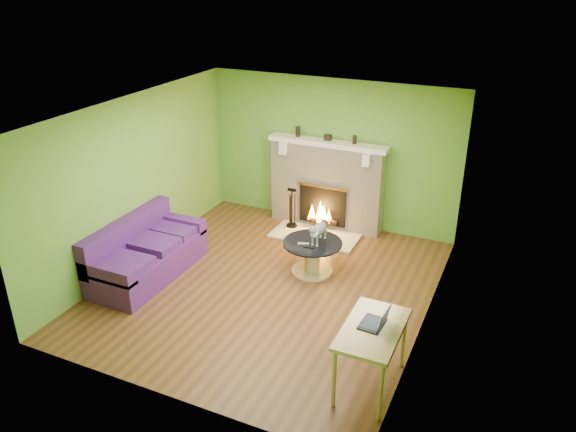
% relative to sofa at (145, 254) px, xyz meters
% --- Properties ---
extents(floor, '(5.00, 5.00, 0.00)m').
position_rel_sofa_xyz_m(floor, '(1.86, 0.44, -0.34)').
color(floor, '#543118').
rests_on(floor, ground).
extents(ceiling, '(5.00, 5.00, 0.00)m').
position_rel_sofa_xyz_m(ceiling, '(1.86, 0.44, 2.26)').
color(ceiling, white).
rests_on(ceiling, wall_back).
extents(wall_back, '(5.00, 0.00, 5.00)m').
position_rel_sofa_xyz_m(wall_back, '(1.86, 2.94, 0.96)').
color(wall_back, '#5D9430').
rests_on(wall_back, floor).
extents(wall_front, '(5.00, 0.00, 5.00)m').
position_rel_sofa_xyz_m(wall_front, '(1.86, -2.06, 0.96)').
color(wall_front, '#5D9430').
rests_on(wall_front, floor).
extents(wall_left, '(0.00, 5.00, 5.00)m').
position_rel_sofa_xyz_m(wall_left, '(-0.39, 0.44, 0.96)').
color(wall_left, '#5D9430').
rests_on(wall_left, floor).
extents(wall_right, '(0.00, 5.00, 5.00)m').
position_rel_sofa_xyz_m(wall_right, '(4.11, 0.44, 0.96)').
color(wall_right, '#5D9430').
rests_on(wall_right, floor).
extents(window_frame, '(0.00, 1.20, 1.20)m').
position_rel_sofa_xyz_m(window_frame, '(4.10, -0.46, 1.21)').
color(window_frame, silver).
rests_on(window_frame, wall_right).
extents(window_pane, '(0.00, 1.06, 1.06)m').
position_rel_sofa_xyz_m(window_pane, '(4.09, -0.46, 1.21)').
color(window_pane, white).
rests_on(window_pane, wall_right).
extents(fireplace, '(2.10, 0.46, 1.58)m').
position_rel_sofa_xyz_m(fireplace, '(1.86, 2.76, 0.44)').
color(fireplace, beige).
rests_on(fireplace, floor).
extents(hearth, '(1.50, 0.75, 0.03)m').
position_rel_sofa_xyz_m(hearth, '(1.86, 2.24, -0.32)').
color(hearth, beige).
rests_on(hearth, floor).
extents(mantel, '(2.10, 0.28, 0.08)m').
position_rel_sofa_xyz_m(mantel, '(1.86, 2.74, 1.20)').
color(mantel, white).
rests_on(mantel, fireplace).
extents(sofa, '(0.89, 1.94, 0.87)m').
position_rel_sofa_xyz_m(sofa, '(0.00, 0.00, 0.00)').
color(sofa, '#3B1757').
rests_on(sofa, floor).
extents(coffee_table, '(0.90, 0.90, 0.51)m').
position_rel_sofa_xyz_m(coffee_table, '(2.27, 1.10, -0.04)').
color(coffee_table, tan).
rests_on(coffee_table, floor).
extents(desk, '(0.61, 1.05, 0.78)m').
position_rel_sofa_xyz_m(desk, '(3.81, -0.97, 0.35)').
color(desk, tan).
rests_on(desk, floor).
extents(cat, '(0.24, 0.59, 0.36)m').
position_rel_sofa_xyz_m(cat, '(2.35, 1.15, 0.35)').
color(cat, slate).
rests_on(cat, coffee_table).
extents(remote_silver, '(0.18, 0.10, 0.02)m').
position_rel_sofa_xyz_m(remote_silver, '(2.17, 0.98, 0.18)').
color(remote_silver, gray).
rests_on(remote_silver, coffee_table).
extents(remote_black, '(0.16, 0.06, 0.02)m').
position_rel_sofa_xyz_m(remote_black, '(2.29, 0.92, 0.18)').
color(remote_black, black).
rests_on(remote_black, coffee_table).
extents(laptop, '(0.30, 0.34, 0.24)m').
position_rel_sofa_xyz_m(laptop, '(3.79, -0.92, 0.56)').
color(laptop, black).
rests_on(laptop, desk).
extents(fire_tools, '(0.19, 0.19, 0.73)m').
position_rel_sofa_xyz_m(fire_tools, '(1.35, 2.39, 0.06)').
color(fire_tools, black).
rests_on(fire_tools, hearth).
extents(mantel_vase_left, '(0.08, 0.08, 0.18)m').
position_rel_sofa_xyz_m(mantel_vase_left, '(1.30, 2.77, 1.33)').
color(mantel_vase_left, black).
rests_on(mantel_vase_left, mantel).
extents(mantel_vase_right, '(0.07, 0.07, 0.14)m').
position_rel_sofa_xyz_m(mantel_vase_right, '(2.32, 2.77, 1.31)').
color(mantel_vase_right, black).
rests_on(mantel_vase_right, mantel).
extents(mantel_box, '(0.12, 0.08, 0.10)m').
position_rel_sofa_xyz_m(mantel_box, '(1.85, 2.77, 1.29)').
color(mantel_box, black).
rests_on(mantel_box, mantel).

